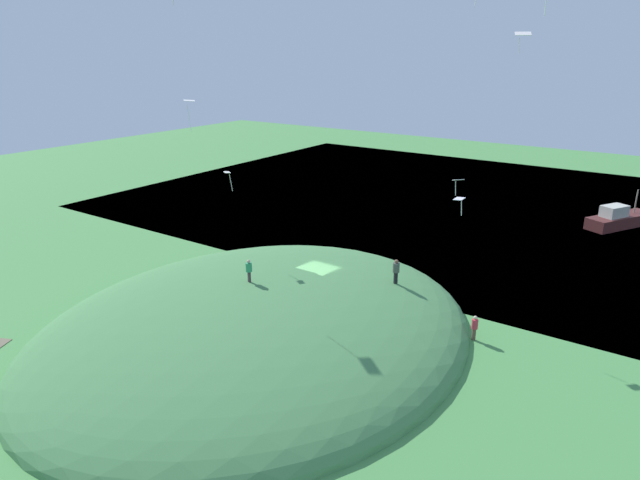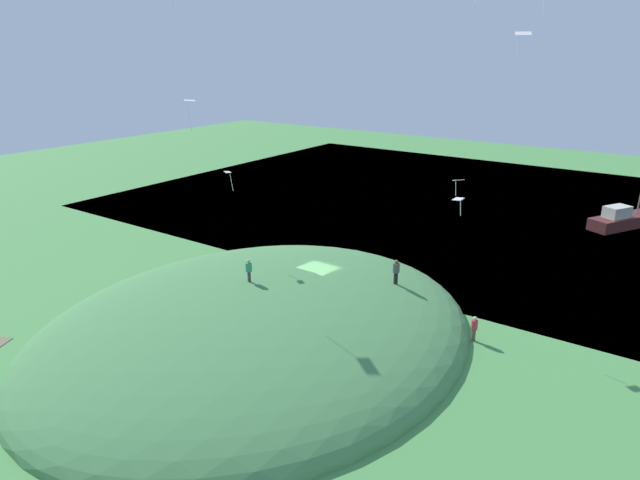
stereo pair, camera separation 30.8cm
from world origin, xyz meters
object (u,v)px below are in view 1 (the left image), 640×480
object	(u,v)px
boat_on_lake	(619,219)
person_on_hilltop	(475,325)
kite_6	(189,102)
kite_4	(459,200)
kite_0	(228,174)
person_near_shore	(396,269)
kite_5	(523,34)
kite_3	(458,181)
person_walking_path	(249,268)

from	to	relation	value
boat_on_lake	person_on_hilltop	size ratio (longest dim) A/B	4.86
person_on_hilltop	kite_6	distance (m)	23.22
boat_on_lake	kite_4	bearing A→B (deg)	21.89
person_on_hilltop	kite_0	distance (m)	20.46
person_on_hilltop	kite_4	world-z (taller)	kite_4
person_on_hilltop	person_near_shore	distance (m)	6.68
boat_on_lake	person_on_hilltop	xyz separation A→B (m)	(31.96, -4.09, 0.23)
kite_5	person_near_shore	bearing A→B (deg)	-78.25
kite_3	kite_4	world-z (taller)	kite_4
kite_4	kite_5	size ratio (longest dim) A/B	0.84
person_on_hilltop	person_near_shore	world-z (taller)	person_near_shore
person_near_shore	kite_3	bearing A→B (deg)	131.73
boat_on_lake	person_near_shore	bearing A→B (deg)	10.29
person_near_shore	kite_3	size ratio (longest dim) A/B	1.49
person_on_hilltop	kite_5	bearing A→B (deg)	-131.55
person_walking_path	kite_6	size ratio (longest dim) A/B	0.80
kite_3	kite_6	size ratio (longest dim) A/B	0.60
person_on_hilltop	boat_on_lake	bearing A→B (deg)	-132.95
person_walking_path	kite_3	distance (m)	14.89
kite_4	kite_5	world-z (taller)	kite_5
person_near_shore	kite_5	distance (m)	16.68
kite_0	kite_5	distance (m)	21.82
kite_5	person_on_hilltop	bearing A→B (deg)	-5.89
kite_4	kite_6	size ratio (longest dim) A/B	0.50
person_walking_path	kite_3	xyz separation A→B (m)	(-7.92, 11.11, 5.95)
kite_0	kite_4	world-z (taller)	kite_4
person_near_shore	kite_6	size ratio (longest dim) A/B	0.89
kite_0	kite_5	world-z (taller)	kite_5
person_walking_path	kite_6	bearing A→B (deg)	24.33
kite_6	person_walking_path	bearing A→B (deg)	93.40
person_walking_path	person_near_shore	size ratio (longest dim) A/B	0.89
kite_5	kite_6	bearing A→B (deg)	-65.44
boat_on_lake	kite_5	world-z (taller)	kite_5
kite_3	kite_5	size ratio (longest dim) A/B	1.01
person_on_hilltop	kite_3	size ratio (longest dim) A/B	1.41
person_near_shore	boat_on_lake	bearing A→B (deg)	-174.50
kite_3	kite_6	xyz separation A→B (m)	(8.18, -15.42, 4.75)
kite_3	kite_4	xyz separation A→B (m)	(6.14, 2.43, 0.45)
person_near_shore	kite_5	bearing A→B (deg)	125.85
kite_4	person_near_shore	bearing A→B (deg)	-130.13
person_on_hilltop	kite_0	bearing A→B (deg)	-29.68
kite_0	kite_6	xyz separation A→B (m)	(3.88, 0.68, 5.50)
person_on_hilltop	kite_6	bearing A→B (deg)	-17.80
boat_on_lake	person_near_shore	distance (m)	32.52
kite_6	person_near_shore	bearing A→B (deg)	120.69
kite_6	kite_3	bearing A→B (deg)	117.94
boat_on_lake	kite_6	xyz separation A→B (m)	(37.81, -22.24, 13.49)
person_walking_path	kite_5	world-z (taller)	kite_5
boat_on_lake	kite_3	bearing A→B (deg)	15.92
kite_0	kite_3	bearing A→B (deg)	104.96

